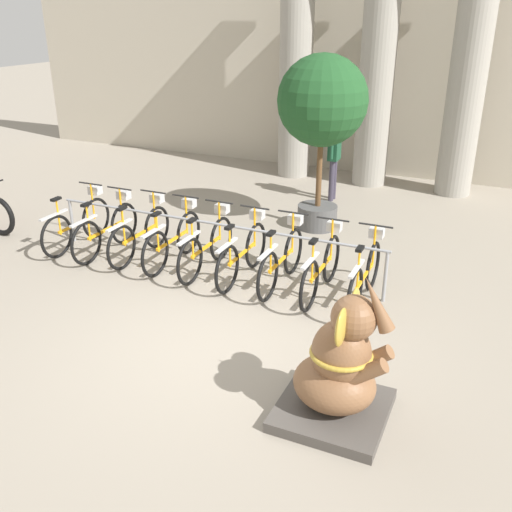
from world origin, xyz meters
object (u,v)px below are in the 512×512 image
(bicycle_6, at_px, (282,259))
(potted_tree, at_px, (322,108))
(bicycle_7, at_px, (322,267))
(person_pedestrian, at_px, (334,150))
(bicycle_8, at_px, (365,275))
(bicycle_4, at_px, (207,245))
(bicycle_1, at_px, (107,229))
(bicycle_0, at_px, (78,223))
(bicycle_3, at_px, (174,239))
(bicycle_5, at_px, (243,252))
(elephant_statue, at_px, (339,370))
(bicycle_2, at_px, (141,233))

(bicycle_6, bearing_deg, potted_tree, 96.79)
(potted_tree, bearing_deg, bicycle_7, -70.17)
(person_pedestrian, bearing_deg, bicycle_8, -67.30)
(bicycle_4, relative_size, potted_tree, 0.55)
(bicycle_1, bearing_deg, bicycle_0, 178.03)
(bicycle_3, bearing_deg, bicycle_4, -2.24)
(bicycle_5, relative_size, potted_tree, 0.55)
(bicycle_7, xyz_separation_m, elephant_statue, (0.99, -2.48, 0.13))
(bicycle_1, distance_m, bicycle_5, 2.47)
(bicycle_1, xyz_separation_m, elephant_statue, (4.69, -2.46, 0.13))
(bicycle_1, bearing_deg, bicycle_4, 1.51)
(bicycle_4, distance_m, person_pedestrian, 4.32)
(person_pedestrian, bearing_deg, bicycle_2, -114.67)
(bicycle_3, height_order, potted_tree, potted_tree)
(bicycle_7, distance_m, elephant_statue, 2.67)
(bicycle_5, relative_size, person_pedestrian, 0.96)
(bicycle_5, xyz_separation_m, bicycle_7, (1.23, -0.02, 0.00))
(bicycle_6, xyz_separation_m, potted_tree, (-0.30, 2.50, 1.77))
(bicycle_3, bearing_deg, bicycle_8, -1.04)
(bicycle_3, bearing_deg, potted_tree, 57.91)
(bicycle_2, relative_size, bicycle_7, 1.00)
(bicycle_1, height_order, potted_tree, potted_tree)
(person_pedestrian, bearing_deg, bicycle_5, -91.00)
(bicycle_5, distance_m, potted_tree, 3.09)
(bicycle_5, relative_size, bicycle_6, 1.00)
(bicycle_3, bearing_deg, bicycle_1, -176.61)
(bicycle_6, bearing_deg, bicycle_7, -3.29)
(person_pedestrian, bearing_deg, elephant_statue, -72.29)
(bicycle_8, bearing_deg, bicycle_6, 178.53)
(bicycle_4, xyz_separation_m, bicycle_8, (2.47, -0.03, 0.00))
(bicycle_2, relative_size, bicycle_5, 1.00)
(bicycle_3, bearing_deg, elephant_statue, -36.29)
(bicycle_2, distance_m, bicycle_7, 3.08)
(elephant_statue, bearing_deg, bicycle_1, 152.27)
(person_pedestrian, bearing_deg, potted_tree, -81.85)
(potted_tree, bearing_deg, person_pedestrian, 98.15)
(bicycle_0, relative_size, elephant_statue, 1.05)
(bicycle_5, relative_size, bicycle_8, 1.00)
(bicycle_3, xyz_separation_m, bicycle_7, (2.47, -0.06, 0.00))
(bicycle_0, height_order, bicycle_8, same)
(bicycle_0, distance_m, bicycle_3, 1.85)
(potted_tree, bearing_deg, bicycle_1, -137.54)
(bicycle_8, bearing_deg, elephant_statue, -81.47)
(bicycle_2, bearing_deg, bicycle_5, -1.36)
(bicycle_7, bearing_deg, bicycle_3, 178.61)
(bicycle_3, height_order, person_pedestrian, person_pedestrian)
(elephant_statue, distance_m, potted_tree, 5.61)
(bicycle_0, height_order, potted_tree, potted_tree)
(bicycle_1, xyz_separation_m, bicycle_3, (1.23, 0.07, 0.00))
(bicycle_2, bearing_deg, bicycle_4, -1.18)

